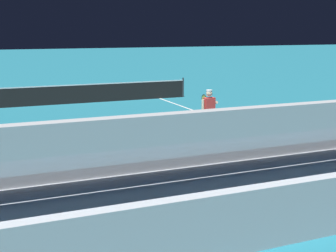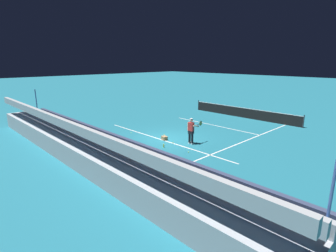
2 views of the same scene
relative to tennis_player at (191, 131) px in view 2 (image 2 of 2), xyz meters
name	(u,v)px [view 2 (image 2 of 2)]	position (x,y,z in m)	size (l,w,h in m)	color
ground_plane	(167,138)	(-1.96, -0.28, -0.89)	(160.00, 160.00, 0.00)	#1E6B7F
court_baseline_white	(162,140)	(-1.96, -0.78, -0.89)	(12.00, 0.10, 0.01)	white
court_sideline_white	(250,139)	(2.15, 3.72, -0.89)	(0.10, 12.00, 0.01)	white
court_service_line_white	(214,125)	(-1.96, 5.22, -0.89)	(8.22, 0.10, 0.01)	white
back_wall_sponsor_board	(116,144)	(-1.97, -4.46, -0.34)	(24.44, 0.25, 1.10)	#384260
bleacher_stand	(88,148)	(-1.96, -6.29, -0.17)	(23.22, 2.40, 2.95)	#9EA3A8
tennis_player	(191,131)	(0.00, 0.00, 0.00)	(0.59, 1.02, 1.71)	black
ball_box_cardboard	(164,138)	(-1.88, -0.65, -0.76)	(0.40, 0.30, 0.26)	#A87F51
tennis_ball_far_left	(188,152)	(1.00, -1.38, -0.86)	(0.07, 0.07, 0.07)	#CCE533
tennis_ball_stray_back	(173,143)	(-0.92, -0.77, -0.86)	(0.07, 0.07, 0.07)	#CCE533
tennis_ball_on_baseline	(131,133)	(-4.86, -1.31, -0.86)	(0.07, 0.07, 0.07)	#CCE533
tennis_ball_midcourt	(164,135)	(-2.74, 0.12, -0.86)	(0.07, 0.07, 0.07)	#CCE533
water_bottle	(164,146)	(-0.73, -1.79, -0.78)	(0.07, 0.07, 0.22)	yellow
tennis_net	(243,112)	(-1.96, 9.73, -0.40)	(11.09, 0.09, 1.07)	#33383D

